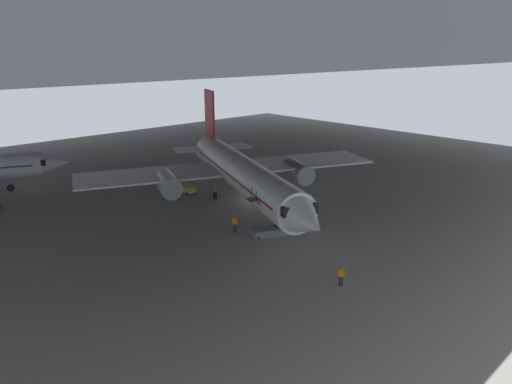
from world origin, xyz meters
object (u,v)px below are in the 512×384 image
(boarding_stairs, at_px, (271,227))
(baggage_tug, at_px, (188,189))
(crew_worker_by_stairs, at_px, (235,223))
(airplane_main, at_px, (241,173))
(crew_worker_near_nose, at_px, (341,275))

(boarding_stairs, bearing_deg, baggage_tug, 82.19)
(crew_worker_by_stairs, distance_m, baggage_tug, 14.53)
(airplane_main, distance_m, crew_worker_by_stairs, 9.78)
(baggage_tug, bearing_deg, boarding_stairs, -97.81)
(airplane_main, xyz_separation_m, crew_worker_by_stairs, (-6.75, -6.60, -2.52))
(boarding_stairs, bearing_deg, airplane_main, 63.72)
(crew_worker_near_nose, bearing_deg, boarding_stairs, 72.38)
(crew_worker_near_nose, distance_m, baggage_tug, 28.14)
(crew_worker_by_stairs, height_order, baggage_tug, crew_worker_by_stairs)
(airplane_main, distance_m, boarding_stairs, 10.87)
(crew_worker_by_stairs, bearing_deg, boarding_stairs, -53.39)
(boarding_stairs, xyz_separation_m, crew_worker_near_nose, (-3.45, -10.87, 0.21))
(boarding_stairs, distance_m, crew_worker_near_nose, 11.41)
(crew_worker_near_nose, height_order, baggage_tug, crew_worker_near_nose)
(crew_worker_near_nose, xyz_separation_m, baggage_tug, (5.74, 27.54, -0.42))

